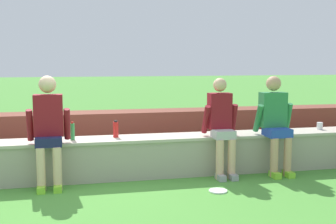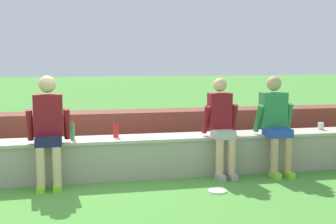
{
  "view_description": "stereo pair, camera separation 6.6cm",
  "coord_description": "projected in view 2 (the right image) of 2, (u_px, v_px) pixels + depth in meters",
  "views": [
    {
      "loc": [
        -0.16,
        -5.7,
        1.63
      ],
      "look_at": [
        1.19,
        0.25,
        0.91
      ],
      "focal_mm": 46.34,
      "sensor_mm": 36.0,
      "label": 1
    },
    {
      "loc": [
        -0.1,
        -5.72,
        1.63
      ],
      "look_at": [
        1.19,
        0.25,
        0.91
      ],
      "focal_mm": 46.34,
      "sensor_mm": 36.0,
      "label": 2
    }
  ],
  "objects": [
    {
      "name": "frisbee",
      "position": [
        217.0,
        191.0,
        5.41
      ],
      "size": [
        0.23,
        0.23,
        0.02
      ],
      "primitive_type": "cylinder",
      "color": "white",
      "rests_on": "ground"
    },
    {
      "name": "stone_seating_wall",
      "position": [
        84.0,
        158.0,
        5.97
      ],
      "size": [
        9.06,
        0.54,
        0.56
      ],
      "color": "#A8A08E",
      "rests_on": "ground"
    },
    {
      "name": "person_left_of_center",
      "position": [
        48.0,
        127.0,
        5.54
      ],
      "size": [
        0.54,
        0.49,
        1.44
      ],
      "color": "beige",
      "rests_on": "ground"
    },
    {
      "name": "water_bottle_near_left",
      "position": [
        116.0,
        129.0,
        6.07
      ],
      "size": [
        0.08,
        0.08,
        0.24
      ],
      "color": "red",
      "rests_on": "stone_seating_wall"
    },
    {
      "name": "water_bottle_center_gap",
      "position": [
        72.0,
        131.0,
        5.87
      ],
      "size": [
        0.06,
        0.06,
        0.25
      ],
      "color": "green",
      "rests_on": "stone_seating_wall"
    },
    {
      "name": "brick_bleachers",
      "position": [
        82.0,
        141.0,
        7.09
      ],
      "size": [
        10.75,
        1.21,
        0.77
      ],
      "color": "brown",
      "rests_on": "ground"
    },
    {
      "name": "person_center",
      "position": [
        222.0,
        124.0,
        6.09
      ],
      "size": [
        0.49,
        0.53,
        1.39
      ],
      "color": "#DBAD89",
      "rests_on": "ground"
    },
    {
      "name": "person_right_of_center",
      "position": [
        276.0,
        121.0,
        6.22
      ],
      "size": [
        0.55,
        0.55,
        1.41
      ],
      "color": "tan",
      "rests_on": "ground"
    },
    {
      "name": "plastic_cup_left_end",
      "position": [
        321.0,
        126.0,
        6.75
      ],
      "size": [
        0.09,
        0.09,
        0.11
      ],
      "primitive_type": "cylinder",
      "color": "white",
      "rests_on": "stone_seating_wall"
    },
    {
      "name": "ground_plane",
      "position": [
        85.0,
        184.0,
        5.76
      ],
      "size": [
        80.0,
        80.0,
        0.0
      ],
      "primitive_type": "plane",
      "color": "#4C9338"
    }
  ]
}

